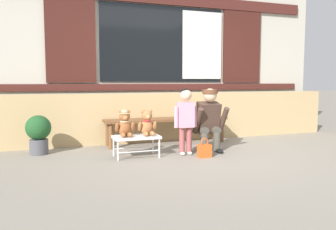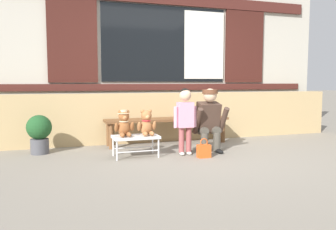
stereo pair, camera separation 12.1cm
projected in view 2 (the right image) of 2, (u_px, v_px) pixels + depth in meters
ground_plane at (205, 156)px, 4.93m from camera, size 60.00×60.00×0.00m
brick_low_wall at (172, 117)px, 6.24m from camera, size 6.42×0.25×0.85m
shop_facade at (164, 43)px, 6.60m from camera, size 6.55×0.26×3.54m
wooden_bench_long at (167, 122)px, 5.83m from camera, size 2.10×0.40×0.44m
small_display_bench at (136, 138)px, 4.85m from camera, size 0.64×0.36×0.30m
teddy_bear_with_hat at (124, 124)px, 4.78m from camera, size 0.28×0.27×0.36m
teddy_bear_plain at (147, 124)px, 4.88m from camera, size 0.28×0.26×0.36m
child_standing at (185, 114)px, 4.95m from camera, size 0.35×0.18×0.96m
adult_crouching at (209, 120)px, 5.19m from camera, size 0.50×0.49×0.95m
handbag_on_ground at (204, 151)px, 4.82m from camera, size 0.18×0.11×0.27m
potted_plant at (39, 132)px, 5.05m from camera, size 0.36×0.36×0.57m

